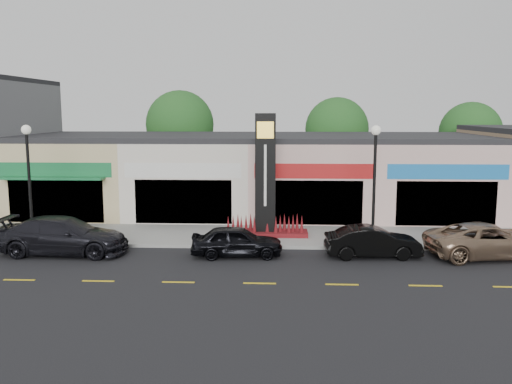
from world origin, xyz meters
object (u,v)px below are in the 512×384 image
(car_dark_sedan, at_px, (63,236))
(car_black_sedan, at_px, (237,241))
(pylon_sign, at_px, (265,193))
(lamp_west_near, at_px, (29,171))
(car_gold_suv, at_px, (489,240))
(car_black_conv, at_px, (373,242))
(lamp_east_near, at_px, (375,173))

(car_dark_sedan, xyz_separation_m, car_black_sedan, (7.66, -0.06, -0.15))
(pylon_sign, bearing_deg, lamp_west_near, -171.23)
(lamp_west_near, relative_size, car_black_sedan, 1.39)
(lamp_west_near, relative_size, car_gold_suv, 1.03)
(lamp_west_near, height_order, car_black_sedan, lamp_west_near)
(car_black_sedan, bearing_deg, car_gold_suv, -92.54)
(car_black_conv, relative_size, car_gold_suv, 0.76)
(lamp_east_near, relative_size, car_gold_suv, 1.03)
(lamp_west_near, xyz_separation_m, pylon_sign, (11.00, 1.70, -1.20))
(car_dark_sedan, bearing_deg, lamp_west_near, 53.06)
(lamp_east_near, distance_m, car_gold_suv, 5.64)
(car_black_conv, bearing_deg, pylon_sign, 51.89)
(car_dark_sedan, relative_size, car_black_sedan, 1.44)
(car_black_conv, bearing_deg, car_black_sedan, 88.54)
(lamp_west_near, height_order, car_black_conv, lamp_west_near)
(lamp_west_near, xyz_separation_m, lamp_east_near, (16.00, 0.00, 0.00))
(lamp_west_near, xyz_separation_m, car_black_sedan, (9.87, -1.79, -2.81))
(car_dark_sedan, height_order, car_gold_suv, car_dark_sedan)
(car_dark_sedan, bearing_deg, lamp_east_near, -81.74)
(car_dark_sedan, bearing_deg, car_black_sedan, -89.34)
(car_gold_suv, bearing_deg, pylon_sign, 63.67)
(lamp_west_near, relative_size, car_black_conv, 1.35)
(car_black_conv, xyz_separation_m, car_gold_suv, (4.99, 0.21, 0.07))
(car_dark_sedan, relative_size, car_black_conv, 1.39)
(car_dark_sedan, height_order, car_black_sedan, car_dark_sedan)
(lamp_east_near, height_order, pylon_sign, pylon_sign)
(lamp_east_near, distance_m, car_black_conv, 3.27)
(car_gold_suv, bearing_deg, car_black_conv, 83.95)
(lamp_west_near, height_order, car_dark_sedan, lamp_west_near)
(pylon_sign, bearing_deg, car_dark_sedan, -158.74)
(lamp_west_near, relative_size, pylon_sign, 0.91)
(lamp_west_near, height_order, pylon_sign, pylon_sign)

